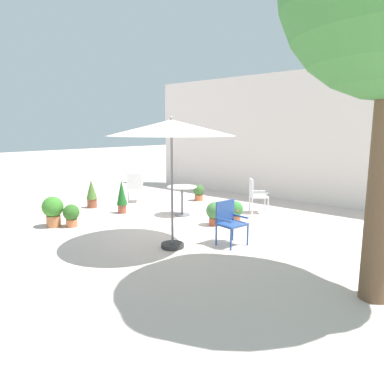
# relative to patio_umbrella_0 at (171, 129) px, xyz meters

# --- Properties ---
(ground_plane) EXTENTS (60.00, 60.00, 0.00)m
(ground_plane) POSITION_rel_patio_umbrella_0_xyz_m (-0.96, 1.12, -2.24)
(ground_plane) COLOR beige
(villa_facade) EXTENTS (9.79, 0.30, 3.96)m
(villa_facade) POSITION_rel_patio_umbrella_0_xyz_m (-0.96, 5.83, -0.26)
(villa_facade) COLOR silver
(villa_facade) RESTS_ON ground
(patio_umbrella_0) EXTENTS (2.36, 2.36, 2.47)m
(patio_umbrella_0) POSITION_rel_patio_umbrella_0_xyz_m (0.00, 0.00, 0.00)
(patio_umbrella_0) COLOR #2D2D2D
(patio_umbrella_0) RESTS_ON ground
(cafe_table_0) EXTENTS (0.76, 0.76, 0.77)m
(cafe_table_0) POSITION_rel_patio_umbrella_0_xyz_m (-1.61, 2.03, -1.70)
(cafe_table_0) COLOR silver
(cafe_table_0) RESTS_ON ground
(patio_chair_0) EXTENTS (0.51, 0.56, 0.86)m
(patio_chair_0) POSITION_rel_patio_umbrella_0_xyz_m (0.70, 0.87, -1.74)
(patio_chair_0) COLOR #2D4E92
(patio_chair_0) RESTS_ON ground
(patio_chair_1) EXTENTS (0.68, 0.68, 0.92)m
(patio_chair_1) POSITION_rel_patio_umbrella_0_xyz_m (-3.82, 2.29, -1.71)
(patio_chair_1) COLOR silver
(patio_chair_1) RESTS_ON ground
(patio_chair_2) EXTENTS (0.62, 0.62, 0.93)m
(patio_chair_2) POSITION_rel_patio_umbrella_0_xyz_m (-0.29, 3.51, -1.71)
(patio_chair_2) COLOR white
(patio_chair_2) RESTS_ON ground
(potted_plant_0) EXTENTS (0.38, 0.38, 0.53)m
(potted_plant_0) POSITION_rel_patio_umbrella_0_xyz_m (-2.80, -0.47, -1.95)
(potted_plant_0) COLOR #CA6E44
(potted_plant_0) RESTS_ON ground
(potted_plant_1) EXTENTS (0.48, 0.48, 0.71)m
(potted_plant_1) POSITION_rel_patio_umbrella_0_xyz_m (-3.12, -0.75, -1.84)
(potted_plant_1) COLOR #BC7344
(potted_plant_1) RESTS_ON ground
(potted_plant_2) EXTENTS (0.31, 0.31, 0.82)m
(potted_plant_2) POSITION_rel_patio_umbrella_0_xyz_m (-4.20, 1.01, -1.81)
(potted_plant_2) COLOR brown
(potted_plant_2) RESTS_ON ground
(potted_plant_3) EXTENTS (0.28, 0.28, 0.90)m
(potted_plant_3) POSITION_rel_patio_umbrella_0_xyz_m (-3.00, 1.15, -1.76)
(potted_plant_3) COLOR #9B4D38
(potted_plant_3) RESTS_ON ground
(potted_plant_4) EXTENTS (0.38, 0.38, 0.53)m
(potted_plant_4) POSITION_rel_patio_umbrella_0_xyz_m (-0.15, 2.33, -1.95)
(potted_plant_4) COLOR #B15834
(potted_plant_4) RESTS_ON ground
(potted_plant_5) EXTENTS (0.41, 0.41, 0.56)m
(potted_plant_5) POSITION_rel_patio_umbrella_0_xyz_m (-0.37, 1.81, -1.93)
(potted_plant_5) COLOR #AF4C2F
(potted_plant_5) RESTS_ON ground
(potted_plant_6) EXTENTS (0.36, 0.36, 0.51)m
(potted_plant_6) POSITION_rel_patio_umbrella_0_xyz_m (-2.53, 3.81, -1.96)
(potted_plant_6) COLOR #B7623E
(potted_plant_6) RESTS_ON ground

